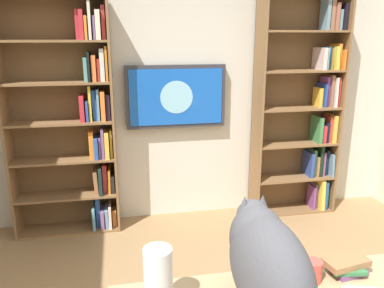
% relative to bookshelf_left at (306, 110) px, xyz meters
% --- Properties ---
extents(wall_back, '(4.52, 0.06, 2.70)m').
position_rel_bookshelf_left_xyz_m(wall_back, '(1.23, -0.17, 0.28)').
color(wall_back, beige).
rests_on(wall_back, ground).
extents(bookshelf_left, '(0.85, 0.28, 2.20)m').
position_rel_bookshelf_left_xyz_m(bookshelf_left, '(0.00, 0.00, 0.00)').
color(bookshelf_left, brown).
rests_on(bookshelf_left, ground).
extents(bookshelf_right, '(0.94, 0.28, 2.10)m').
position_rel_bookshelf_left_xyz_m(bookshelf_right, '(2.24, 0.00, -0.02)').
color(bookshelf_right, brown).
rests_on(bookshelf_right, ground).
extents(wall_mounted_tv, '(0.95, 0.07, 0.59)m').
position_rel_bookshelf_left_xyz_m(wall_mounted_tv, '(1.30, -0.08, 0.16)').
color(wall_mounted_tv, '#333338').
extents(cat, '(0.27, 0.69, 0.40)m').
position_rel_bookshelf_left_xyz_m(cat, '(1.33, 2.30, -0.10)').
color(cat, '#4C4C51').
rests_on(cat, desk).
extents(paper_towel_roll, '(0.11, 0.11, 0.26)m').
position_rel_bookshelf_left_xyz_m(paper_towel_roll, '(1.73, 2.25, -0.17)').
color(paper_towel_roll, white).
rests_on(paper_towel_roll, desk).
extents(coffee_mug, '(0.08, 0.08, 0.10)m').
position_rel_bookshelf_left_xyz_m(coffee_mug, '(1.07, 2.19, -0.26)').
color(coffee_mug, '#D84C3F').
rests_on(coffee_mug, desk).
extents(desk_book_stack, '(0.21, 0.14, 0.07)m').
position_rel_bookshelf_left_xyz_m(desk_book_stack, '(0.89, 2.17, -0.27)').
color(desk_book_stack, '#7A4C84').
rests_on(desk_book_stack, desk).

